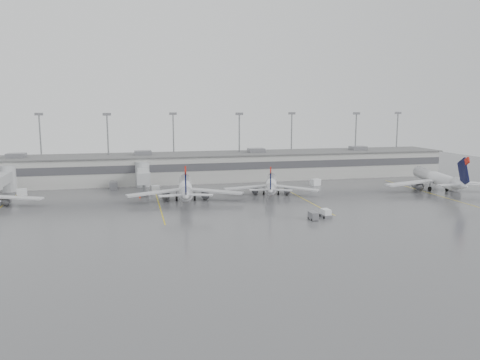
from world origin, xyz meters
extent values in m
plane|color=#4C4C4E|center=(0.00, 0.00, 0.00)|extent=(260.00, 260.00, 0.00)
cube|color=#ADADA8|center=(0.00, 58.00, 4.00)|extent=(150.00, 16.00, 8.00)
cube|color=#47474C|center=(0.00, 49.95, 5.00)|extent=(150.00, 0.15, 2.20)
cube|color=#606060|center=(0.00, 58.00, 8.05)|extent=(152.00, 17.00, 0.30)
cube|color=slate|center=(-55.00, 58.00, 8.80)|extent=(5.00, 4.00, 1.30)
cube|color=slate|center=(50.00, 58.00, 8.80)|extent=(5.00, 4.00, 1.30)
cylinder|color=gray|center=(-50.00, 67.50, 10.00)|extent=(0.44, 0.44, 20.00)
cube|color=slate|center=(-50.00, 67.50, 20.20)|extent=(2.40, 0.50, 0.80)
cylinder|color=gray|center=(-30.00, 60.00, 10.00)|extent=(0.44, 0.44, 20.00)
cube|color=slate|center=(-30.00, 60.00, 20.20)|extent=(2.40, 0.50, 0.80)
cylinder|color=gray|center=(-10.00, 67.50, 10.00)|extent=(0.44, 0.44, 20.00)
cube|color=slate|center=(-10.00, 67.50, 20.20)|extent=(2.40, 0.50, 0.80)
cylinder|color=gray|center=(10.00, 60.00, 10.00)|extent=(0.44, 0.44, 20.00)
cube|color=slate|center=(10.00, 60.00, 20.20)|extent=(2.40, 0.50, 0.80)
cylinder|color=gray|center=(30.00, 67.50, 10.00)|extent=(0.44, 0.44, 20.00)
cube|color=slate|center=(30.00, 67.50, 20.20)|extent=(2.40, 0.50, 0.80)
cylinder|color=gray|center=(50.00, 60.00, 10.00)|extent=(0.44, 0.44, 20.00)
cube|color=slate|center=(50.00, 60.00, 20.20)|extent=(2.40, 0.50, 0.80)
cylinder|color=gray|center=(70.00, 67.50, 10.00)|extent=(0.44, 0.44, 20.00)
cube|color=slate|center=(70.00, 67.50, 20.20)|extent=(2.40, 0.50, 0.80)
cylinder|color=#ADAFB2|center=(-55.50, 50.00, 3.50)|extent=(4.00, 4.00, 7.00)
cube|color=#ADAFB2|center=(-55.50, 43.50, 4.30)|extent=(2.80, 13.00, 2.60)
cylinder|color=#ADAFB2|center=(-20.50, 50.00, 3.50)|extent=(4.00, 4.00, 7.00)
cube|color=#ADAFB2|center=(-20.50, 43.50, 4.30)|extent=(2.80, 13.00, 2.60)
cube|color=#ADAFB2|center=(-20.50, 36.00, 4.30)|extent=(3.40, 2.40, 3.00)
cylinder|color=gray|center=(-20.50, 36.00, 1.40)|extent=(0.70, 0.70, 2.80)
cube|color=black|center=(-20.50, 36.00, 0.35)|extent=(2.20, 1.20, 0.70)
cube|color=#D7BA0C|center=(-17.50, 24.00, 0.01)|extent=(0.25, 40.00, 0.01)
cube|color=#D7BA0C|center=(17.50, 24.00, 0.01)|extent=(0.25, 40.00, 0.01)
cube|color=#D7BA0C|center=(52.50, 24.00, 0.01)|extent=(0.25, 40.00, 0.01)
cube|color=silver|center=(-49.30, 28.95, 2.05)|extent=(12.34, 5.16, 0.33)
cylinder|color=silver|center=(-10.74, 28.87, 3.09)|extent=(5.47, 22.86, 3.09)
cone|color=silver|center=(-9.39, 41.57, 3.09)|extent=(3.38, 3.19, 3.09)
cone|color=silver|center=(-12.19, 15.25, 3.50)|extent=(3.62, 5.45, 3.09)
cube|color=silver|center=(-18.21, 26.77, 2.27)|extent=(13.65, 5.39, 0.36)
cube|color=silver|center=(-3.87, 25.24, 2.27)|extent=(13.32, 7.91, 0.36)
cube|color=black|center=(-12.24, 14.74, 6.49)|extent=(0.92, 5.80, 6.74)
cube|color=red|center=(-12.38, 13.41, 9.17)|extent=(0.53, 2.10, 1.96)
cylinder|color=black|center=(-9.76, 38.09, 0.46)|extent=(0.46, 0.96, 0.93)
cylinder|color=black|center=(-13.11, 27.05, 0.57)|extent=(0.58, 1.18, 1.13)
cylinder|color=black|center=(-8.81, 26.60, 0.57)|extent=(0.58, 1.18, 1.13)
cylinder|color=silver|center=(11.86, 31.17, 2.67)|extent=(8.49, 19.50, 2.67)
cone|color=silver|center=(15.21, 41.71, 2.67)|extent=(3.31, 3.19, 2.67)
cone|color=silver|center=(8.27, 19.87, 3.03)|extent=(3.90, 5.06, 2.67)
cube|color=silver|center=(5.16, 30.68, 1.96)|extent=(11.61, 2.39, 0.31)
cube|color=silver|center=(17.06, 26.90, 1.96)|extent=(10.77, 8.64, 0.31)
cube|color=black|center=(8.14, 19.44, 5.62)|extent=(1.78, 4.87, 5.83)
cube|color=red|center=(7.78, 18.34, 7.94)|extent=(0.80, 1.80, 1.69)
cylinder|color=black|center=(14.30, 38.82, 0.40)|extent=(0.54, 0.86, 0.80)
cylinder|color=black|center=(9.54, 30.04, 0.49)|extent=(0.68, 1.06, 0.98)
cylinder|color=black|center=(13.11, 28.90, 0.49)|extent=(0.68, 1.06, 0.98)
cylinder|color=silver|center=(57.00, 26.33, 3.31)|extent=(8.61, 24.43, 3.31)
cone|color=silver|center=(60.03, 39.69, 3.31)|extent=(3.92, 3.75, 3.31)
cone|color=silver|center=(53.74, 12.01, 3.75)|extent=(4.45, 6.12, 3.31)
cube|color=silver|center=(48.77, 25.03, 2.43)|extent=(14.56, 4.16, 0.39)
cube|color=silver|center=(63.85, 21.60, 2.43)|extent=(13.80, 9.82, 0.39)
cube|color=black|center=(53.62, 11.47, 6.96)|extent=(1.70, 6.14, 7.22)
cube|color=red|center=(53.30, 10.07, 9.83)|extent=(0.82, 2.25, 2.10)
cylinder|color=black|center=(59.20, 36.02, 0.50)|extent=(0.60, 1.05, 0.99)
cylinder|color=black|center=(54.25, 24.69, 0.61)|extent=(0.75, 1.29, 1.21)
cylinder|color=black|center=(58.77, 23.66, 0.61)|extent=(0.75, 1.29, 1.21)
cube|color=white|center=(14.88, 2.80, 0.88)|extent=(1.56, 2.40, 1.76)
cube|color=slate|center=(14.88, 2.80, 0.34)|extent=(1.77, 2.80, 0.68)
cylinder|color=black|center=(14.06, 3.74, 0.27)|extent=(0.24, 0.56, 0.55)
cylinder|color=black|center=(15.62, 3.80, 0.27)|extent=(0.24, 0.56, 0.55)
cylinder|color=black|center=(14.14, 1.79, 0.27)|extent=(0.24, 0.56, 0.55)
cylinder|color=black|center=(15.70, 1.85, 0.27)|extent=(0.24, 0.56, 0.55)
cube|color=slate|center=(11.68, 1.60, 0.84)|extent=(1.51, 2.52, 1.50)
cylinder|color=black|center=(11.03, 2.45, 0.25)|extent=(0.21, 0.50, 0.49)
cylinder|color=black|center=(12.33, 0.74, 0.25)|extent=(0.21, 0.50, 0.49)
cube|color=white|center=(-50.90, 42.74, 0.87)|extent=(2.78, 2.17, 1.74)
cube|color=white|center=(-17.46, 41.23, 0.80)|extent=(2.55, 2.02, 1.59)
cube|color=white|center=(27.99, 40.42, 0.93)|extent=(3.02, 2.44, 1.86)
cube|color=slate|center=(-28.44, 47.03, 1.06)|extent=(2.22, 3.46, 2.12)
cone|color=red|center=(-21.66, 32.68, 0.32)|extent=(0.40, 0.40, 0.64)
cone|color=red|center=(11.60, 30.56, 0.40)|extent=(0.50, 0.50, 0.80)
cone|color=red|center=(56.14, 31.61, 0.31)|extent=(0.40, 0.40, 0.63)
camera|label=1|loc=(-23.26, -83.84, 22.36)|focal=35.00mm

